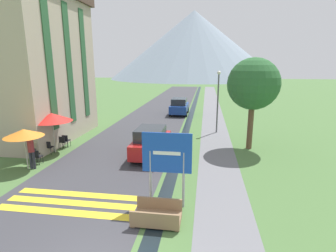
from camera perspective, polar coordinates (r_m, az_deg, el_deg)
ground_plane at (r=26.38m, az=2.04°, el=1.33°), size 160.00×160.00×0.00m
road at (r=36.46m, az=-0.15°, el=4.69°), size 6.40×60.00×0.01m
footpath at (r=36.08m, az=9.50°, el=4.42°), size 2.20×60.00×0.01m
drainage_channel at (r=36.11m, az=5.68°, el=4.54°), size 0.60×60.00×0.00m
crosswalk_marking at (r=11.75m, az=-20.36°, el=-15.36°), size 5.44×1.84×0.01m
mountain_distant at (r=105.46m, az=5.61°, el=17.12°), size 63.64×63.64×25.09m
hotel_building at (r=21.45m, az=-27.07°, el=13.01°), size 5.65×9.06×10.91m
road_sign at (r=10.04m, az=-0.25°, el=-7.20°), size 1.91×0.11×2.99m
footbridge at (r=9.84m, az=-2.42°, el=-18.97°), size 1.70×1.10×0.65m
parked_car_near at (r=15.84m, az=-3.69°, el=-3.48°), size 1.96×3.92×1.82m
parked_car_far at (r=29.15m, az=2.47°, el=4.29°), size 1.94×3.99×1.82m
cafe_chair_far_right at (r=18.97m, az=-21.36°, el=-2.80°), size 0.40×0.40×0.85m
cafe_chair_far_left at (r=18.68m, az=-21.94°, el=-3.09°), size 0.40×0.40×0.85m
cafe_chair_near_left at (r=16.38m, az=-26.66°, el=-5.80°), size 0.40×0.40×0.85m
cafe_chair_near_right at (r=16.86m, az=-27.11°, el=-5.33°), size 0.40×0.40×0.85m
cafe_chair_middle at (r=17.87m, az=-24.53°, el=-4.06°), size 0.40×0.40×0.85m
cafe_umbrella_front_orange at (r=15.57m, az=-28.91°, el=-1.34°), size 1.98×1.98×2.19m
cafe_umbrella_middle_red at (r=17.76m, az=-23.94°, el=1.74°), size 2.45×2.45×2.53m
person_standing_terrace at (r=15.68m, az=-27.66°, el=-4.60°), size 0.32×0.32×1.83m
person_seated_near at (r=17.36m, az=-26.62°, el=-4.23°), size 0.32×0.32×1.21m
streetlamp at (r=21.43m, az=10.82°, el=6.33°), size 0.28×0.28×4.97m
tree_by_path at (r=17.58m, az=18.09°, el=8.62°), size 3.28×3.28×5.91m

